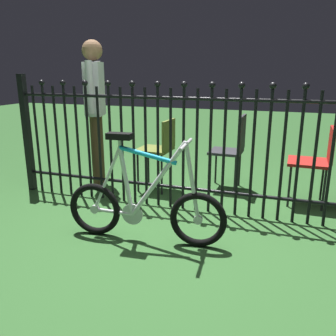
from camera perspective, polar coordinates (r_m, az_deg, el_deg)
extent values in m
plane|color=#2E5A2A|center=(3.02, 0.58, -11.25)|extent=(20.00, 20.00, 0.00)
cylinder|color=black|center=(4.34, -21.87, 4.39)|extent=(0.03, 0.03, 1.21)
sphere|color=black|center=(4.27, -22.75, 12.75)|extent=(0.06, 0.06, 0.06)
cylinder|color=black|center=(4.25, -20.50, 4.32)|extent=(0.03, 0.03, 1.21)
cylinder|color=black|center=(4.17, -19.08, 4.25)|extent=(0.03, 0.03, 1.21)
sphere|color=black|center=(4.10, -19.88, 12.96)|extent=(0.06, 0.06, 0.06)
cylinder|color=black|center=(4.09, -17.59, 4.17)|extent=(0.03, 0.03, 1.21)
cylinder|color=black|center=(4.01, -16.06, 4.08)|extent=(0.03, 0.03, 1.21)
sphere|color=black|center=(3.94, -16.76, 13.14)|extent=(0.06, 0.06, 0.06)
cylinder|color=black|center=(3.94, -14.46, 3.99)|extent=(0.03, 0.03, 1.21)
cylinder|color=black|center=(3.87, -12.80, 3.89)|extent=(0.03, 0.03, 1.21)
sphere|color=black|center=(3.80, -13.39, 13.30)|extent=(0.06, 0.06, 0.06)
cylinder|color=black|center=(3.80, -11.09, 3.79)|extent=(0.03, 0.03, 1.21)
cylinder|color=black|center=(3.74, -9.31, 3.67)|extent=(0.03, 0.03, 1.21)
sphere|color=black|center=(3.66, -9.76, 13.42)|extent=(0.06, 0.06, 0.06)
cylinder|color=black|center=(3.68, -7.48, 3.55)|extent=(0.03, 0.03, 1.21)
cylinder|color=black|center=(3.62, -5.59, 3.42)|extent=(0.03, 0.03, 1.21)
sphere|color=black|center=(3.54, -5.87, 13.49)|extent=(0.06, 0.06, 0.06)
cylinder|color=black|center=(3.57, -3.64, 3.29)|extent=(0.03, 0.03, 1.21)
cylinder|color=black|center=(3.52, -1.64, 3.14)|extent=(0.03, 0.03, 1.21)
sphere|color=black|center=(3.44, -1.72, 13.50)|extent=(0.06, 0.06, 0.06)
cylinder|color=black|center=(3.48, 0.42, 2.99)|extent=(0.03, 0.03, 1.21)
cylinder|color=black|center=(3.44, 2.52, 2.83)|extent=(0.03, 0.03, 1.21)
sphere|color=black|center=(3.36, 2.65, 13.44)|extent=(0.06, 0.06, 0.06)
cylinder|color=black|center=(3.41, 4.66, 2.66)|extent=(0.03, 0.03, 1.21)
cylinder|color=black|center=(3.38, 6.85, 2.49)|extent=(0.03, 0.03, 1.21)
sphere|color=black|center=(3.29, 7.22, 13.29)|extent=(0.06, 0.06, 0.06)
cylinder|color=black|center=(3.36, 9.07, 2.31)|extent=(0.03, 0.03, 1.21)
cylinder|color=black|center=(3.34, 11.32, 2.12)|extent=(0.03, 0.03, 1.21)
sphere|color=black|center=(3.25, 11.93, 13.05)|extent=(0.06, 0.06, 0.06)
cylinder|color=black|center=(3.32, 13.59, 1.93)|extent=(0.03, 0.03, 1.21)
cylinder|color=black|center=(3.31, 15.87, 1.74)|extent=(0.03, 0.03, 1.21)
sphere|color=black|center=(3.23, 16.72, 12.73)|extent=(0.06, 0.06, 0.06)
cylinder|color=black|center=(3.31, 18.16, 1.54)|extent=(0.03, 0.03, 1.21)
cylinder|color=black|center=(3.31, 20.45, 1.34)|extent=(0.03, 0.03, 1.21)
sphere|color=black|center=(3.23, 21.54, 12.31)|extent=(0.06, 0.06, 0.06)
cylinder|color=black|center=(3.32, 22.73, 1.14)|extent=(0.03, 0.03, 1.21)
cylinder|color=black|center=(3.33, 25.00, 0.93)|extent=(0.03, 0.03, 1.21)
cylinder|color=black|center=(3.52, 3.98, -3.42)|extent=(3.92, 0.03, 0.03)
cylinder|color=black|center=(3.34, 4.27, 11.21)|extent=(3.92, 0.03, 0.03)
cube|color=black|center=(4.33, -21.95, 5.17)|extent=(0.07, 0.07, 1.33)
torus|color=black|center=(3.06, -11.83, -6.57)|extent=(0.46, 0.09, 0.46)
cylinder|color=silver|center=(3.06, -11.83, -6.57)|extent=(0.07, 0.04, 0.07)
torus|color=black|center=(2.80, 4.91, -8.39)|extent=(0.46, 0.09, 0.46)
cylinder|color=silver|center=(2.80, 4.91, -8.39)|extent=(0.07, 0.04, 0.07)
cylinder|color=silver|center=(2.76, -1.68, -1.95)|extent=(0.47, 0.07, 0.65)
cylinder|color=#19A5D8|center=(2.73, -3.32, 2.10)|extent=(0.47, 0.07, 0.14)
cylinder|color=silver|center=(2.85, -6.83, -2.21)|extent=(0.13, 0.05, 0.57)
cylinder|color=silver|center=(2.99, -8.89, -7.03)|extent=(0.34, 0.06, 0.04)
cylinder|color=silver|center=(2.91, -9.93, -1.83)|extent=(0.27, 0.05, 0.56)
cylinder|color=silver|center=(2.70, 3.95, -2.26)|extent=(0.14, 0.04, 0.63)
cylinder|color=silver|center=(2.63, 2.93, 4.05)|extent=(0.03, 0.03, 0.02)
cylinder|color=silver|center=(2.63, 2.92, 3.84)|extent=(0.06, 0.40, 0.03)
cylinder|color=silver|center=(2.79, -7.89, 4.06)|extent=(0.03, 0.03, 0.07)
cube|color=black|center=(2.78, -7.93, 5.17)|extent=(0.21, 0.11, 0.05)
cylinder|color=silver|center=(2.93, -5.83, -7.50)|extent=(0.18, 0.03, 0.18)
cylinder|color=black|center=(4.10, 6.87, -0.75)|extent=(0.02, 0.02, 0.43)
cylinder|color=black|center=(4.38, 7.79, 0.26)|extent=(0.02, 0.02, 0.43)
cylinder|color=black|center=(4.05, 10.88, -1.15)|extent=(0.02, 0.02, 0.43)
cylinder|color=black|center=(4.33, 11.56, -0.10)|extent=(0.02, 0.02, 0.43)
cube|color=#2D2D33|center=(4.15, 9.42, 2.64)|extent=(0.38, 0.38, 0.03)
cube|color=#2D2D33|center=(4.08, 11.96, 5.58)|extent=(0.04, 0.35, 0.40)
cylinder|color=black|center=(4.05, -4.92, -0.68)|extent=(0.02, 0.02, 0.47)
cylinder|color=black|center=(4.30, -3.21, 0.36)|extent=(0.02, 0.02, 0.47)
cylinder|color=black|center=(3.93, -1.03, -1.11)|extent=(0.02, 0.02, 0.47)
cylinder|color=black|center=(4.19, 0.48, -0.02)|extent=(0.02, 0.02, 0.47)
cube|color=olive|center=(4.05, -2.21, 3.02)|extent=(0.38, 0.38, 0.03)
cube|color=olive|center=(3.95, 0.12, 5.46)|extent=(0.04, 0.35, 0.33)
cylinder|color=black|center=(3.79, 19.14, -2.88)|extent=(0.02, 0.02, 0.44)
cylinder|color=black|center=(4.10, 19.27, -1.50)|extent=(0.02, 0.02, 0.44)
cylinder|color=black|center=(3.80, 24.05, -3.33)|extent=(0.02, 0.02, 0.44)
cylinder|color=black|center=(4.11, 23.80, -1.92)|extent=(0.02, 0.02, 0.44)
cube|color=#A51E19|center=(3.88, 21.91, 0.90)|extent=(0.42, 0.42, 0.03)
cube|color=#A51E19|center=(3.86, 25.07, 3.43)|extent=(0.04, 0.39, 0.34)
cylinder|color=#4C3823|center=(4.25, -11.62, 2.56)|extent=(0.11, 0.11, 0.85)
cylinder|color=#4C3823|center=(4.41, -11.13, 3.03)|extent=(0.11, 0.11, 0.85)
cube|color=silver|center=(4.23, -11.91, 12.44)|extent=(0.26, 0.34, 0.60)
cylinder|color=silver|center=(4.04, -12.64, 12.69)|extent=(0.08, 0.08, 0.57)
cylinder|color=silver|center=(4.42, -11.29, 12.99)|extent=(0.08, 0.08, 0.57)
sphere|color=#8C6647|center=(4.23, -12.25, 18.23)|extent=(0.23, 0.23, 0.23)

